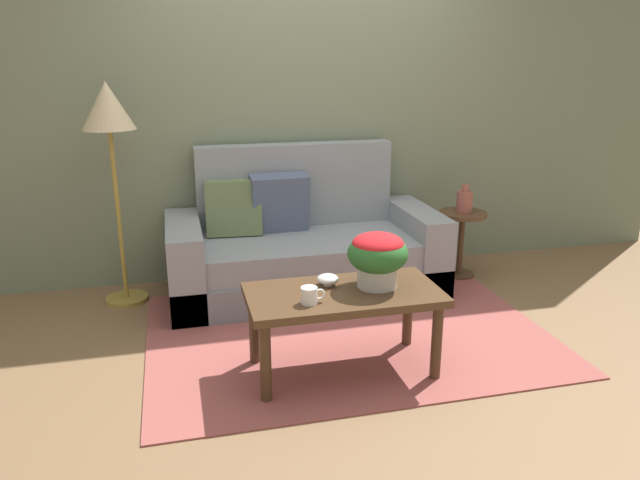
# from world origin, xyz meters

# --- Properties ---
(ground_plane) EXTENTS (14.00, 14.00, 0.00)m
(ground_plane) POSITION_xyz_m (0.00, 0.00, 0.00)
(ground_plane) COLOR brown
(wall_back) EXTENTS (6.40, 0.12, 2.96)m
(wall_back) POSITION_xyz_m (0.00, 1.35, 1.48)
(wall_back) COLOR slate
(wall_back) RESTS_ON ground
(area_rug) EXTENTS (2.44, 1.76, 0.01)m
(area_rug) POSITION_xyz_m (0.00, 0.07, 0.01)
(area_rug) COLOR #994C47
(area_rug) RESTS_ON ground
(couch) EXTENTS (1.94, 0.88, 1.04)m
(couch) POSITION_xyz_m (-0.12, 0.88, 0.31)
(couch) COLOR slate
(couch) RESTS_ON ground
(coffee_table) EXTENTS (1.04, 0.53, 0.47)m
(coffee_table) POSITION_xyz_m (-0.16, -0.36, 0.41)
(coffee_table) COLOR #442D1B
(coffee_table) RESTS_ON ground
(side_table) EXTENTS (0.36, 0.36, 0.52)m
(side_table) POSITION_xyz_m (1.14, 0.84, 0.36)
(side_table) COLOR #4C331E
(side_table) RESTS_ON ground
(floor_lamp) EXTENTS (0.34, 0.34, 1.52)m
(floor_lamp) POSITION_xyz_m (-1.37, 0.95, 1.25)
(floor_lamp) COLOR olive
(floor_lamp) RESTS_ON ground
(potted_plant) EXTENTS (0.33, 0.33, 0.30)m
(potted_plant) POSITION_xyz_m (0.04, -0.34, 0.66)
(potted_plant) COLOR #B7B2A8
(potted_plant) RESTS_ON coffee_table
(coffee_mug) EXTENTS (0.13, 0.09, 0.09)m
(coffee_mug) POSITION_xyz_m (-0.37, -0.48, 0.52)
(coffee_mug) COLOR white
(coffee_mug) RESTS_ON coffee_table
(snack_bowl) EXTENTS (0.12, 0.12, 0.06)m
(snack_bowl) POSITION_xyz_m (-0.22, -0.26, 0.51)
(snack_bowl) COLOR silver
(snack_bowl) RESTS_ON coffee_table
(table_vase) EXTENTS (0.12, 0.12, 0.21)m
(table_vase) POSITION_xyz_m (1.15, 0.84, 0.61)
(table_vase) COLOR #934C42
(table_vase) RESTS_ON side_table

